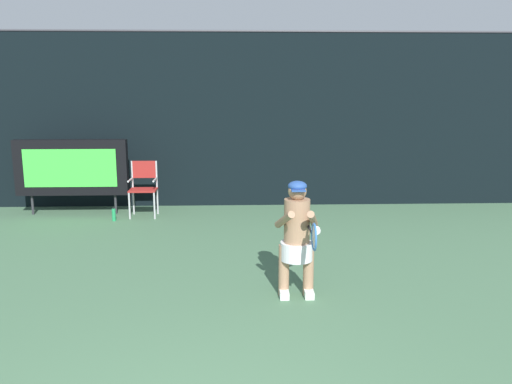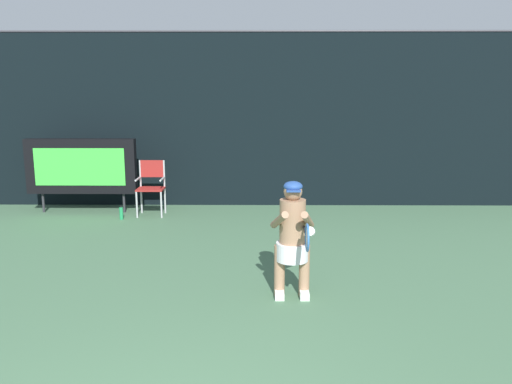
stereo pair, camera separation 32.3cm
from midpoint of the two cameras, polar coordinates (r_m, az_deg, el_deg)
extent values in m
cube|color=black|center=(11.10, -5.05, 7.70)|extent=(18.00, 0.12, 3.60)
cylinder|color=#38383D|center=(11.14, -5.22, 17.14)|extent=(18.00, 0.05, 0.05)
cube|color=black|center=(10.98, -20.34, 2.54)|extent=(2.20, 0.20, 1.10)
cube|color=#43D943|center=(10.88, -20.51, 2.45)|extent=(1.80, 0.01, 0.75)
cylinder|color=#2D2D33|center=(11.39, -24.03, -1.28)|extent=(0.05, 0.05, 0.40)
cylinder|color=#2D2D33|center=(10.88, -15.94, -1.28)|extent=(0.05, 0.05, 0.40)
cylinder|color=#B7B7BC|center=(10.35, -14.56, -1.50)|extent=(0.04, 0.04, 0.52)
cylinder|color=#B7B7BC|center=(10.26, -11.95, -1.49)|extent=(0.04, 0.04, 0.52)
cylinder|color=#B7B7BC|center=(10.74, -14.11, -1.02)|extent=(0.04, 0.04, 0.52)
cylinder|color=#B7B7BC|center=(10.65, -11.59, -1.01)|extent=(0.04, 0.04, 0.52)
cube|color=maroon|center=(10.44, -13.12, 0.22)|extent=(0.52, 0.44, 0.03)
cylinder|color=#B7B7BC|center=(10.64, -14.25, 1.82)|extent=(0.04, 0.04, 0.56)
cylinder|color=#B7B7BC|center=(10.55, -11.70, 1.85)|extent=(0.04, 0.04, 0.56)
cube|color=maroon|center=(10.58, -13.01, 2.42)|extent=(0.48, 0.02, 0.34)
cylinder|color=#B7B7BC|center=(10.46, -14.46, 1.31)|extent=(0.04, 0.44, 0.04)
cylinder|color=#B7B7BC|center=(10.36, -11.87, 1.34)|extent=(0.04, 0.44, 0.04)
cylinder|color=#239354|center=(10.32, -16.17, -2.42)|extent=(0.07, 0.07, 0.24)
cylinder|color=black|center=(10.29, -16.21, -1.70)|extent=(0.03, 0.03, 0.03)
cube|color=white|center=(6.44, 1.62, -11.00)|extent=(0.11, 0.26, 0.09)
cube|color=white|center=(6.46, 4.32, -10.94)|extent=(0.11, 0.26, 0.09)
cylinder|color=#A37A5B|center=(6.39, 1.60, -8.56)|extent=(0.13, 0.13, 0.64)
cylinder|color=#A37A5B|center=(6.41, 4.31, -8.50)|extent=(0.13, 0.13, 0.64)
cylinder|color=silver|center=(6.32, 2.98, -6.46)|extent=(0.39, 0.39, 0.22)
cylinder|color=#A37A5B|center=(6.22, 3.02, -3.33)|extent=(0.31, 0.31, 0.56)
sphere|color=#A37A5B|center=(6.13, 3.05, 0.10)|extent=(0.22, 0.22, 0.22)
ellipsoid|color=#284C93|center=(6.12, 3.06, 0.65)|extent=(0.22, 0.22, 0.12)
cube|color=#284C93|center=(6.03, 3.14, 0.17)|extent=(0.17, 0.12, 0.02)
cylinder|color=#A37A5B|center=(6.03, 1.60, -3.06)|extent=(0.21, 0.51, 0.31)
cylinder|color=#A37A5B|center=(6.06, 4.72, -3.02)|extent=(0.21, 0.51, 0.31)
cylinder|color=white|center=(5.97, 5.03, -4.27)|extent=(0.13, 0.12, 0.12)
cylinder|color=black|center=(6.02, 4.43, -4.13)|extent=(0.03, 0.28, 0.03)
torus|color=#346CB7|center=(5.73, 4.77, -4.94)|extent=(0.02, 0.31, 0.31)
ellipsoid|color=silver|center=(5.73, 4.77, -4.94)|extent=(0.01, 0.26, 0.26)
camera|label=1|loc=(0.16, -91.28, -0.25)|focal=36.53mm
camera|label=2|loc=(0.16, 88.72, 0.25)|focal=36.53mm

